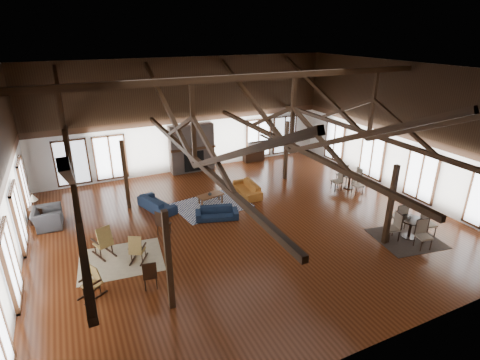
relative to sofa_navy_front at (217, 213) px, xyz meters
name	(u,v)px	position (x,y,z in m)	size (l,w,h in m)	color
floor	(245,223)	(0.88, -0.87, -0.25)	(16.00, 16.00, 0.00)	#582812
ceiling	(246,70)	(0.88, -0.87, 5.75)	(16.00, 14.00, 0.02)	black
wall_back	(188,116)	(0.88, 6.13, 2.75)	(16.00, 0.02, 6.00)	white
wall_front	(386,243)	(0.88, -7.87, 2.75)	(16.00, 0.02, 6.00)	white
wall_right	(402,130)	(8.88, -0.87, 2.75)	(0.02, 14.00, 6.00)	white
roof_truss	(246,126)	(0.88, -0.87, 3.77)	(15.60, 14.07, 3.14)	black
post_grid	(245,189)	(0.88, -0.87, 1.27)	(8.16, 7.16, 3.05)	black
fireplace	(192,148)	(0.88, 5.80, 1.03)	(2.50, 0.69, 2.60)	#725F57
ceiling_fan	(271,139)	(1.38, -1.87, 3.48)	(1.60, 1.60, 0.75)	black
sofa_navy_front	(217,213)	(0.00, 0.00, 0.00)	(1.74, 0.68, 0.51)	#142037
sofa_navy_left	(157,203)	(-2.04, 1.89, 0.04)	(0.78, 2.00, 0.58)	#142139
sofa_orange	(247,189)	(2.23, 1.69, 0.03)	(0.76, 1.95, 0.57)	#9F5A1E
coffee_table	(210,196)	(0.28, 1.46, 0.12)	(1.24, 0.82, 0.43)	brown
vase	(210,194)	(0.23, 1.41, 0.27)	(0.17, 0.17, 0.17)	#B2B2B2
armchair	(47,218)	(-6.32, 2.21, 0.13)	(1.04, 1.19, 0.77)	#353538
side_table_lamp	(36,212)	(-6.72, 2.82, 0.22)	(0.49, 0.49, 1.26)	black
rocking_chair_a	(104,242)	(-4.52, -0.90, 0.29)	(0.78, 1.01, 1.16)	olive
rocking_chair_b	(137,249)	(-3.57, -1.72, 0.22)	(0.74, 0.88, 1.00)	olive
rocking_chair_c	(93,281)	(-5.06, -2.89, 0.21)	(0.87, 0.74, 0.99)	olive
side_chair_a	(162,222)	(-2.38, -0.38, 0.33)	(0.58, 0.58, 1.01)	black
side_chair_b	(150,273)	(-3.48, -3.34, 0.31)	(0.47, 0.47, 0.98)	black
cafe_table_near	(411,225)	(6.01, -4.46, 0.27)	(2.07, 2.07, 1.06)	black
cafe_table_far	(350,179)	(7.09, 0.20, 0.24)	(1.91, 1.91, 0.98)	black
cup_near	(410,218)	(5.95, -4.40, 0.56)	(0.12, 0.12, 0.09)	#B2B2B2
cup_far	(350,174)	(7.07, 0.17, 0.50)	(0.11, 0.11, 0.09)	#B2B2B2
tv_console	(254,156)	(4.70, 5.88, 0.05)	(1.24, 0.46, 0.62)	black
television	(254,146)	(4.74, 5.88, 0.65)	(1.01, 0.13, 0.58)	#B2B2B2
rug_tan	(121,260)	(-4.08, -1.40, -0.25)	(2.73, 2.15, 0.01)	tan
rug_navy	(212,205)	(0.25, 1.27, -0.25)	(3.12, 2.34, 0.01)	#192147
rug_dark	(406,238)	(5.85, -4.51, -0.25)	(2.27, 2.07, 0.01)	black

